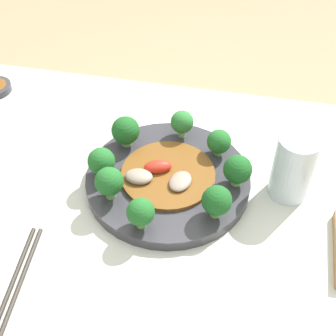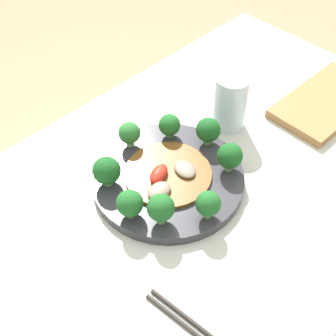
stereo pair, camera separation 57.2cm
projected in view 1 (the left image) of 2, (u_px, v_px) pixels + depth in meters
table at (184, 311)px, 1.09m from camera, size 1.15×0.71×0.75m
plate at (168, 180)px, 0.85m from camera, size 0.30×0.30×0.02m
broccoli_southwest at (219, 142)px, 0.86m from camera, size 0.05×0.05×0.05m
broccoli_south at (182, 122)px, 0.90m from camera, size 0.04×0.04×0.06m
broccoli_west at (238, 170)px, 0.81m from camera, size 0.05×0.05×0.06m
broccoli_north at (141, 212)px, 0.74m from camera, size 0.05×0.05×0.06m
broccoli_southeast at (126, 131)px, 0.88m from camera, size 0.05×0.05×0.06m
broccoli_northeast at (109, 182)px, 0.78m from camera, size 0.05×0.05×0.06m
broccoli_east at (101, 162)px, 0.82m from camera, size 0.05×0.05×0.06m
broccoli_northwest at (217, 201)px, 0.76m from camera, size 0.05×0.05×0.06m
stirfry_center at (165, 174)px, 0.84m from camera, size 0.17×0.17×0.03m
drinking_glass at (294, 167)px, 0.80m from camera, size 0.07×0.07×0.13m
chopsticks at (14, 289)px, 0.70m from camera, size 0.04×0.23×0.01m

